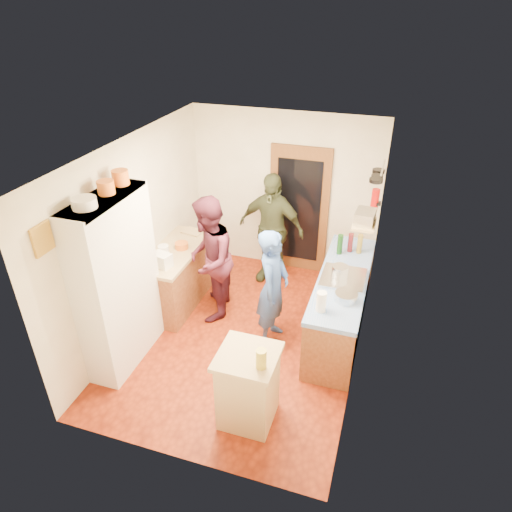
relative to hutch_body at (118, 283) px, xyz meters
The scene contains 44 objects.
floor 1.89m from the hutch_body, 31.61° to the left, with size 3.00×4.00×0.02m, color maroon.
ceiling 2.15m from the hutch_body, 31.61° to the left, with size 3.00×4.00×0.02m, color silver.
wall_back 3.10m from the hutch_body, 65.17° to the left, with size 3.00×0.02×2.60m, color silver.
wall_front 1.79m from the hutch_body, 42.95° to the right, with size 3.00×0.02×2.60m, color silver.
wall_left 0.85m from the hutch_body, 104.71° to the left, with size 0.02×4.00×2.60m, color silver.
wall_right 2.93m from the hutch_body, 15.89° to the left, with size 0.02×4.00×2.60m, color silver.
door_frame 3.17m from the hutch_body, 60.77° to the left, with size 0.95×0.06×2.10m, color brown.
door_glass 3.14m from the hutch_body, 60.46° to the left, with size 0.70×0.02×1.70m, color black.
hutch_body is the anchor object (origin of this frame).
hutch_top_shelf 1.08m from the hutch_body, ahead, with size 0.40×1.14×0.04m, color silver.
plate_stack 1.19m from the hutch_body, 90.00° to the right, with size 0.25×0.25×0.11m, color white.
orange_pot_a 1.18m from the hutch_body, 90.00° to the left, with size 0.18×0.18×0.15m, color orange.
orange_pot_b 1.24m from the hutch_body, 90.00° to the left, with size 0.19×0.19×0.17m, color orange.
left_counter_base 1.42m from the hutch_body, 85.43° to the left, with size 0.60×1.40×0.85m, color #915B36.
left_counter_top 1.27m from the hutch_body, 85.43° to the left, with size 0.64×1.44×0.05m, color tan.
toaster 0.82m from the hutch_body, 79.34° to the left, with size 0.25×0.17×0.19m, color white.
kettle 1.04m from the hutch_body, 87.22° to the left, with size 0.15×0.15×0.17m, color white.
orange_bowl 1.34m from the hutch_body, 82.24° to the left, with size 0.19×0.19×0.09m, color orange.
chopping_board 1.83m from the hutch_body, 86.23° to the left, with size 0.30×0.22×0.03m, color tan.
right_counter_base 2.90m from the hutch_body, 27.47° to the left, with size 0.60×2.20×0.84m, color #915B36.
right_counter_top 2.83m from the hutch_body, 27.47° to the left, with size 0.62×2.22×0.06m, color #0641C0.
hob 2.79m from the hutch_body, 25.99° to the left, with size 0.55×0.58×0.04m, color silver.
pot_on_hob 2.74m from the hutch_body, 26.69° to the left, with size 0.21×0.21×0.14m, color silver.
bottle_a 2.99m from the hutch_body, 38.28° to the left, with size 0.07×0.07×0.30m, color #143F14.
bottle_b 3.17m from the hutch_body, 38.40° to the left, with size 0.07×0.07×0.28m, color #591419.
bottle_c 3.26m from the hutch_body, 36.92° to the left, with size 0.07×0.07×0.29m, color olive.
paper_towel 2.40m from the hutch_body, 11.50° to the left, with size 0.12×0.12×0.25m, color white.
mixing_bowl 2.71m from the hutch_body, 16.45° to the left, with size 0.27×0.27×0.11m, color silver.
island_base 1.97m from the hutch_body, 15.36° to the right, with size 0.55×0.55×0.86m, color tan.
island_top 1.87m from the hutch_body, 15.36° to the right, with size 0.62×0.62×0.05m, color tan.
cutting_board 1.81m from the hutch_body, 14.23° to the right, with size 0.35×0.28×0.02m, color white.
oil_jar 2.06m from the hutch_body, 17.27° to the right, with size 0.11×0.11×0.21m, color #AD9E2D.
pan_rail 3.73m from the hutch_body, 40.11° to the left, with size 0.02×0.02×0.65m, color silver.
pan_hang_a 3.55m from the hutch_body, 38.53° to the left, with size 0.18×0.18×0.05m, color black.
pan_hang_b 3.67m from the hutch_body, 41.04° to the left, with size 0.16×0.16×0.05m, color black.
pan_hang_c 3.80m from the hutch_body, 43.36° to the left, with size 0.17×0.17×0.05m, color black.
wall_shelf 3.01m from the hutch_body, 25.09° to the left, with size 0.26×0.42×0.03m, color tan.
radio 3.03m from the hutch_body, 25.09° to the left, with size 0.22×0.30×0.15m, color silver.
ext_bracket 3.75m from the hutch_body, 42.07° to the left, with size 0.06×0.10×0.04m, color black.
fire_extinguisher 3.71m from the hutch_body, 42.69° to the left, with size 0.11×0.11×0.32m, color red.
picture_frame 1.22m from the hutch_body, 103.50° to the right, with size 0.03×0.25×0.30m, color gold.
person_hob 1.92m from the hutch_body, 26.90° to the left, with size 0.59×0.39×1.62m, color #304F9C.
person_left 1.39m from the hutch_body, 59.43° to the left, with size 0.88×0.69×1.81m, color #441727.
person_back 2.61m from the hutch_body, 61.65° to the left, with size 1.06×0.44×1.81m, color #313722.
Camera 1 is at (1.63, -4.57, 4.11)m, focal length 32.00 mm.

